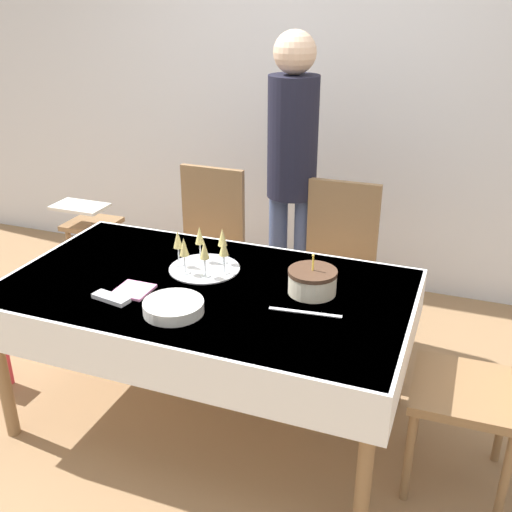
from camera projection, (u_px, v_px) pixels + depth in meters
ground_plane at (211, 417)px, 2.95m from camera, size 12.00×12.00×0.00m
wall_back at (318, 85)px, 3.91m from camera, size 8.00×0.05×2.70m
dining_table at (207, 305)px, 2.69m from camera, size 1.80×1.03×0.73m
dining_chair_far_left at (206, 243)px, 3.57m from camera, size 0.43×0.43×0.98m
dining_chair_far_right at (336, 263)px, 3.31m from camera, size 0.43×0.43×0.98m
dining_chair_right_end at (491, 377)px, 2.33m from camera, size 0.43×0.43×0.98m
birthday_cake at (312, 281)px, 2.56m from camera, size 0.21×0.21×0.18m
champagne_tray at (203, 253)px, 2.77m from camera, size 0.33×0.33×0.18m
plate_stack_main at (174, 307)px, 2.42m from camera, size 0.25×0.25×0.05m
cake_knife at (305, 312)px, 2.42m from camera, size 0.30×0.05×0.00m
fork_pile at (111, 298)px, 2.52m from camera, size 0.18×0.09×0.02m
napkin_pile at (134, 290)px, 2.59m from camera, size 0.15×0.15×0.01m
person_standing at (292, 159)px, 3.34m from camera, size 0.28×0.28×1.74m
high_chair at (91, 235)px, 3.84m from camera, size 0.33×0.35×0.71m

